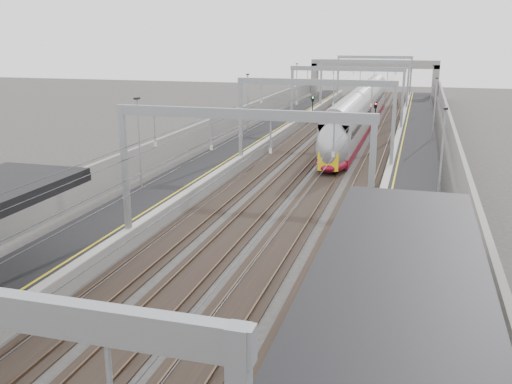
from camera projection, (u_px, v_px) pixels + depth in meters
The scene contains 11 objects.
platform_left at pixel (233, 154), 52.32m from camera, with size 4.00×120.00×1.00m, color black.
platform_right at pixel (413, 164), 48.07m from camera, with size 4.00×120.00×1.00m, color black.
tracks at pixel (319, 164), 50.32m from camera, with size 11.40×140.00×0.20m.
overhead_line at pixel (333, 87), 54.84m from camera, with size 13.00×140.00×6.60m.
overbridge at pixel (374, 69), 99.91m from camera, with size 22.00×2.20×6.90m.
wall_left at pixel (200, 140), 52.88m from camera, with size 0.30×120.00×3.20m, color gray.
wall_right at pixel (454, 153), 46.93m from camera, with size 0.30×120.00×3.20m, color gray.
train at pixel (359, 116), 65.63m from camera, with size 2.63×47.85×4.16m.
signal_green at pixel (313, 104), 73.86m from camera, with size 0.32×0.32×3.48m.
signal_red_near at pixel (375, 111), 67.08m from camera, with size 0.32×0.32×3.48m.
signal_red_far at pixel (396, 108), 69.50m from camera, with size 0.32×0.32×3.48m.
Camera 1 is at (8.19, -3.83, 10.93)m, focal length 40.00 mm.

